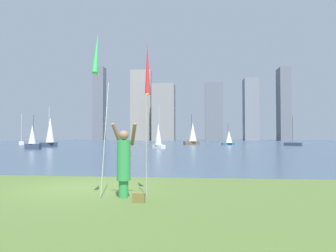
{
  "coord_description": "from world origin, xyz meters",
  "views": [
    {
      "loc": [
        3.92,
        -9.99,
        1.67
      ],
      "look_at": [
        1.61,
        11.96,
        2.35
      ],
      "focal_mm": 34.06,
      "sensor_mm": 36.0,
      "label": 1
    }
  ],
  "objects_px": {
    "person": "(124,161)",
    "kite_flag_right": "(147,72)",
    "sailboat_3": "(229,138)",
    "sailboat_2": "(33,138)",
    "sailboat_0": "(21,143)",
    "kite_flag_left": "(97,59)",
    "sailboat_4": "(50,132)",
    "sailboat_1": "(158,136)",
    "sailboat_6": "(293,144)",
    "bag": "(139,198)",
    "sailboat_7": "(193,134)"
  },
  "relations": [
    {
      "from": "person",
      "to": "kite_flag_right",
      "type": "xyz_separation_m",
      "value": [
        0.59,
        0.36,
        2.49
      ]
    },
    {
      "from": "sailboat_3",
      "to": "kite_flag_right",
      "type": "bearing_deg",
      "value": -97.39
    },
    {
      "from": "sailboat_2",
      "to": "sailboat_0",
      "type": "bearing_deg",
      "value": 123.96
    },
    {
      "from": "kite_flag_left",
      "to": "sailboat_4",
      "type": "bearing_deg",
      "value": 117.9
    },
    {
      "from": "kite_flag_left",
      "to": "sailboat_0",
      "type": "relative_size",
      "value": 0.74
    },
    {
      "from": "kite_flag_right",
      "to": "sailboat_0",
      "type": "distance_m",
      "value": 57.39
    },
    {
      "from": "sailboat_2",
      "to": "sailboat_4",
      "type": "bearing_deg",
      "value": 102.2
    },
    {
      "from": "sailboat_0",
      "to": "sailboat_1",
      "type": "bearing_deg",
      "value": -27.19
    },
    {
      "from": "sailboat_2",
      "to": "sailboat_6",
      "type": "height_order",
      "value": "sailboat_6"
    },
    {
      "from": "kite_flag_left",
      "to": "sailboat_3",
      "type": "bearing_deg",
      "value": 81.45
    },
    {
      "from": "bag",
      "to": "sailboat_2",
      "type": "bearing_deg",
      "value": 123.07
    },
    {
      "from": "person",
      "to": "kite_flag_right",
      "type": "height_order",
      "value": "kite_flag_right"
    },
    {
      "from": "kite_flag_right",
      "to": "sailboat_3",
      "type": "relative_size",
      "value": 1.06
    },
    {
      "from": "kite_flag_right",
      "to": "sailboat_7",
      "type": "distance_m",
      "value": 50.97
    },
    {
      "from": "sailboat_7",
      "to": "sailboat_3",
      "type": "bearing_deg",
      "value": -4.7
    },
    {
      "from": "sailboat_0",
      "to": "sailboat_2",
      "type": "distance_m",
      "value": 22.87
    },
    {
      "from": "kite_flag_right",
      "to": "sailboat_6",
      "type": "bearing_deg",
      "value": 70.13
    },
    {
      "from": "person",
      "to": "sailboat_3",
      "type": "bearing_deg",
      "value": 72.63
    },
    {
      "from": "sailboat_1",
      "to": "sailboat_3",
      "type": "height_order",
      "value": "sailboat_1"
    },
    {
      "from": "person",
      "to": "sailboat_0",
      "type": "height_order",
      "value": "sailboat_0"
    },
    {
      "from": "sailboat_0",
      "to": "bag",
      "type": "bearing_deg",
      "value": -56.58
    },
    {
      "from": "bag",
      "to": "sailboat_3",
      "type": "bearing_deg",
      "value": 82.69
    },
    {
      "from": "bag",
      "to": "sailboat_1",
      "type": "height_order",
      "value": "sailboat_1"
    },
    {
      "from": "person",
      "to": "kite_flag_right",
      "type": "bearing_deg",
      "value": 22.08
    },
    {
      "from": "kite_flag_left",
      "to": "sailboat_3",
      "type": "height_order",
      "value": "kite_flag_left"
    },
    {
      "from": "kite_flag_left",
      "to": "sailboat_6",
      "type": "height_order",
      "value": "sailboat_6"
    },
    {
      "from": "kite_flag_left",
      "to": "sailboat_3",
      "type": "relative_size",
      "value": 1.07
    },
    {
      "from": "sailboat_1",
      "to": "kite_flag_right",
      "type": "bearing_deg",
      "value": -82.83
    },
    {
      "from": "kite_flag_right",
      "to": "sailboat_0",
      "type": "xyz_separation_m",
      "value": [
        -32.05,
        47.51,
        -3.12
      ]
    },
    {
      "from": "sailboat_6",
      "to": "sailboat_2",
      "type": "bearing_deg",
      "value": -153.58
    },
    {
      "from": "sailboat_1",
      "to": "sailboat_2",
      "type": "height_order",
      "value": "sailboat_1"
    },
    {
      "from": "person",
      "to": "sailboat_4",
      "type": "height_order",
      "value": "sailboat_4"
    },
    {
      "from": "person",
      "to": "sailboat_0",
      "type": "bearing_deg",
      "value": 113.93
    },
    {
      "from": "bag",
      "to": "sailboat_4",
      "type": "bearing_deg",
      "value": 119.18
    },
    {
      "from": "bag",
      "to": "sailboat_2",
      "type": "relative_size",
      "value": 0.07
    },
    {
      "from": "kite_flag_left",
      "to": "sailboat_4",
      "type": "xyz_separation_m",
      "value": [
        -19.84,
        37.46,
        -1.5
      ]
    },
    {
      "from": "sailboat_0",
      "to": "sailboat_4",
      "type": "xyz_separation_m",
      "value": [
        11.04,
        -10.95,
        1.8
      ]
    },
    {
      "from": "sailboat_3",
      "to": "sailboat_6",
      "type": "distance_m",
      "value": 11.03
    },
    {
      "from": "sailboat_1",
      "to": "sailboat_6",
      "type": "height_order",
      "value": "sailboat_1"
    },
    {
      "from": "person",
      "to": "sailboat_2",
      "type": "height_order",
      "value": "sailboat_2"
    },
    {
      "from": "bag",
      "to": "sailboat_4",
      "type": "xyz_separation_m",
      "value": [
        -20.96,
        37.54,
        2.05
      ]
    },
    {
      "from": "kite_flag_right",
      "to": "sailboat_2",
      "type": "height_order",
      "value": "kite_flag_right"
    },
    {
      "from": "sailboat_0",
      "to": "sailboat_3",
      "type": "height_order",
      "value": "sailboat_0"
    },
    {
      "from": "sailboat_7",
      "to": "sailboat_4",
      "type": "bearing_deg",
      "value": -145.43
    },
    {
      "from": "sailboat_2",
      "to": "sailboat_7",
      "type": "relative_size",
      "value": 0.74
    },
    {
      "from": "kite_flag_left",
      "to": "sailboat_0",
      "type": "bearing_deg",
      "value": 122.53
    },
    {
      "from": "person",
      "to": "kite_flag_left",
      "type": "bearing_deg",
      "value": -146.7
    },
    {
      "from": "sailboat_0",
      "to": "sailboat_1",
      "type": "xyz_separation_m",
      "value": [
        27.87,
        -14.32,
        1.23
      ]
    },
    {
      "from": "kite_flag_right",
      "to": "bag",
      "type": "distance_m",
      "value": 3.51
    },
    {
      "from": "kite_flag_right",
      "to": "bag",
      "type": "bearing_deg",
      "value": -92.96
    }
  ]
}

